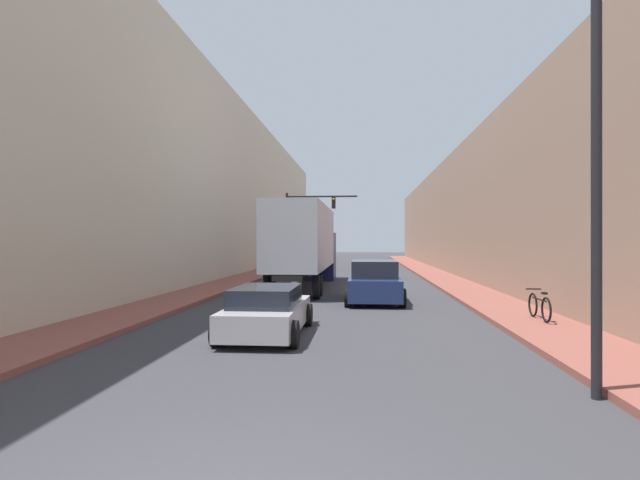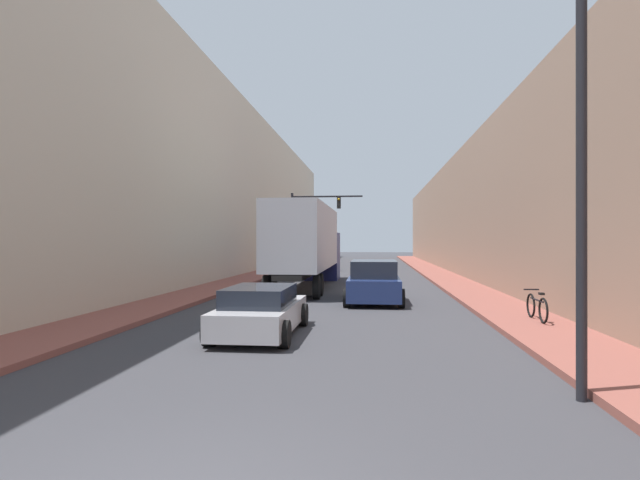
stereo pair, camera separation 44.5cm
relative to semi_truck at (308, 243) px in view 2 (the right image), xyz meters
The scene contains 10 objects.
sidewalk_right 11.67m from the semi_truck, 46.38° to the left, with size 2.32×80.00×0.15m.
sidewalk_left 9.65m from the semi_truck, 118.02° to the left, with size 2.32×80.00×0.15m.
building_right 14.77m from the semi_truck, 34.50° to the left, with size 6.00×80.00×8.53m.
building_left 12.55m from the semi_truck, 135.96° to the left, with size 6.00×80.00×12.45m.
semi_truck is the anchor object (origin of this frame).
sedan_car 13.34m from the semi_truck, 87.72° to the right, with size 1.99×4.29×1.27m.
suv_car 7.01m from the semi_truck, 59.97° to the right, with size 2.22×4.72×1.66m.
traffic_signal_gantry 13.78m from the semi_truck, 97.48° to the left, with size 5.72×0.35×6.24m.
street_lamp 19.27m from the semi_truck, 69.77° to the right, with size 0.44×0.44×8.37m.
parked_bicycle 13.74m from the semi_truck, 53.57° to the right, with size 0.44×1.82×0.86m.
Camera 2 is at (1.70, -4.16, 2.45)m, focal length 28.00 mm.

